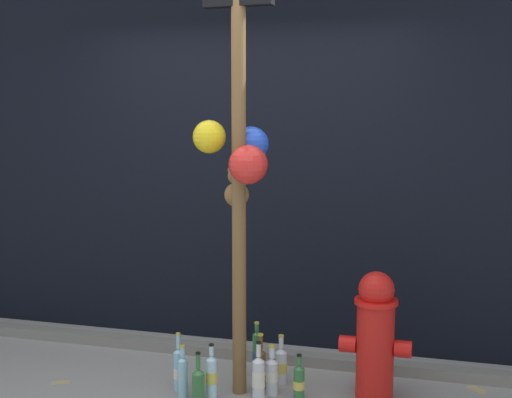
{
  "coord_description": "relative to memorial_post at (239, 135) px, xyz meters",
  "views": [
    {
      "loc": [
        1.43,
        -3.51,
        1.81
      ],
      "look_at": [
        0.31,
        0.5,
        1.27
      ],
      "focal_mm": 47.29,
      "sensor_mm": 36.0,
      "label": 1
    }
  ],
  "objects": [
    {
      "name": "bottle_6",
      "position": [
        -0.39,
        -0.07,
        -1.53
      ],
      "size": [
        0.07,
        0.07,
        0.38
      ],
      "color": "#93CCE0",
      "rests_on": "ground_plane"
    },
    {
      "name": "litter_1",
      "position": [
        -1.2,
        -0.18,
        -1.67
      ],
      "size": [
        0.13,
        0.11,
        0.01
      ],
      "primitive_type": "cube",
      "rotation": [
        0.0,
        0.0,
        0.49
      ],
      "color": "tan",
      "rests_on": "ground_plane"
    },
    {
      "name": "bottle_9",
      "position": [
        0.4,
        -0.01,
        -1.55
      ],
      "size": [
        0.07,
        0.07,
        0.29
      ],
      "color": "#337038",
      "rests_on": "ground_plane"
    },
    {
      "name": "bottle_7",
      "position": [
        0.16,
        -0.1,
        -1.52
      ],
      "size": [
        0.08,
        0.08,
        0.39
      ],
      "color": "silver",
      "rests_on": "ground_plane"
    },
    {
      "name": "fire_hydrant",
      "position": [
        0.86,
        0.14,
        -1.26
      ],
      "size": [
        0.45,
        0.27,
        0.82
      ],
      "color": "red",
      "rests_on": "ground_plane"
    },
    {
      "name": "building_wall",
      "position": [
        -0.19,
        1.06,
        0.15
      ],
      "size": [
        10.0,
        0.2,
        3.63
      ],
      "color": "black",
      "rests_on": "ground_plane"
    },
    {
      "name": "bottle_5",
      "position": [
        -0.33,
        -0.17,
        -1.53
      ],
      "size": [
        0.06,
        0.06,
        0.34
      ],
      "color": "#93CCE0",
      "rests_on": "ground_plane"
    },
    {
      "name": "bottle_2",
      "position": [
        -0.13,
        -0.17,
        -1.52
      ],
      "size": [
        0.07,
        0.07,
        0.37
      ],
      "color": "#B2DBEA",
      "rests_on": "ground_plane"
    },
    {
      "name": "curb_strip",
      "position": [
        -0.19,
        0.59,
        -1.63
      ],
      "size": [
        8.0,
        0.12,
        0.08
      ],
      "primitive_type": "cube",
      "color": "slate",
      "rests_on": "ground_plane"
    },
    {
      "name": "bottle_3",
      "position": [
        -0.19,
        -0.24,
        -1.55
      ],
      "size": [
        0.08,
        0.08,
        0.33
      ],
      "color": "#337038",
      "rests_on": "ground_plane"
    },
    {
      "name": "memorial_post",
      "position": [
        0.0,
        0.0,
        0.0
      ],
      "size": [
        0.52,
        0.46,
        2.81
      ],
      "color": "brown",
      "rests_on": "ground_plane"
    },
    {
      "name": "bottle_8",
      "position": [
        0.21,
        0.02,
        -1.54
      ],
      "size": [
        0.08,
        0.08,
        0.33
      ],
      "color": "silver",
      "rests_on": "ground_plane"
    },
    {
      "name": "litter_2",
      "position": [
        1.5,
        0.45,
        -1.67
      ],
      "size": [
        0.15,
        0.14,
        0.01
      ],
      "primitive_type": "cube",
      "rotation": [
        0.0,
        0.0,
        2.42
      ],
      "color": "tan",
      "rests_on": "ground_plane"
    },
    {
      "name": "bottle_4",
      "position": [
        0.23,
        0.21,
        -1.54
      ],
      "size": [
        0.08,
        0.08,
        0.33
      ],
      "color": "silver",
      "rests_on": "ground_plane"
    },
    {
      "name": "bottle_1",
      "position": [
        0.04,
        0.28,
        -1.51
      ],
      "size": [
        0.06,
        0.06,
        0.39
      ],
      "color": "#337038",
      "rests_on": "ground_plane"
    },
    {
      "name": "bottle_0",
      "position": [
        0.12,
        0.08,
        -1.52
      ],
      "size": [
        0.07,
        0.07,
        0.38
      ],
      "color": "brown",
      "rests_on": "ground_plane"
    }
  ]
}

